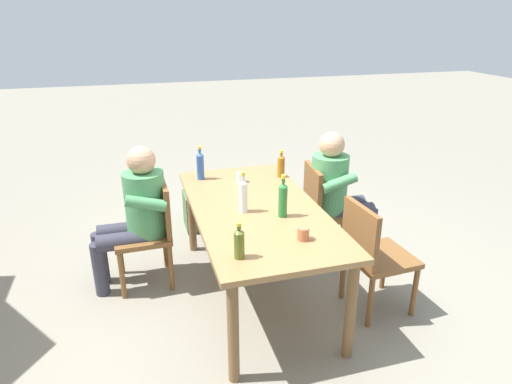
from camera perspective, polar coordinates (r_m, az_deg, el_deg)
The scene contains 15 objects.
ground_plane at distance 3.71m, azimuth -0.00°, elevation -12.73°, with size 24.00×24.00×0.00m, color gray.
dining_table at distance 3.37m, azimuth -0.00°, elevation -3.23°, with size 1.86×0.92×0.76m.
chair_far_right at distance 3.73m, azimuth -13.19°, elevation -4.48°, with size 0.45×0.45×0.87m.
chair_near_right at distance 4.06m, azimuth 8.74°, elevation -1.88°, with size 0.48×0.48×0.87m.
chair_near_left at distance 3.39m, azimuth 14.63°, elevation -7.44°, with size 0.47×0.47×0.87m.
person_in_white_shirt at distance 3.65m, azimuth -15.12°, elevation -2.33°, with size 0.47×0.62×1.18m.
person_in_plaid_shirt at distance 4.03m, azimuth 10.33°, elevation 0.43°, with size 0.47×0.62×1.18m.
bottle_blue at distance 3.88m, azimuth -7.14°, elevation 3.44°, with size 0.06×0.06×0.30m.
bottle_amber at distance 3.92m, azimuth 3.22°, elevation 3.41°, with size 0.06×0.06×0.24m.
bottle_olive at distance 2.63m, azimuth -2.17°, elevation -6.51°, with size 0.06×0.06×0.23m.
bottle_green at distance 3.14m, azimuth 3.45°, elevation -0.88°, with size 0.06×0.06×0.31m.
bottle_clear at distance 3.21m, azimuth -1.65°, elevation -0.37°, with size 0.06×0.06×0.31m.
cup_white at distance 3.81m, azimuth -2.01°, elevation 1.88°, with size 0.07×0.07×0.09m, color white.
cup_terracotta at distance 2.87m, azimuth 6.06°, elevation -5.32°, with size 0.08×0.08×0.08m, color #BC6B47.
backpack_by_near_side at distance 4.71m, azimuth -7.76°, elevation -2.43°, with size 0.33×0.26×0.38m.
Camera 1 is at (-2.93, 0.84, 2.11)m, focal length 31.27 mm.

